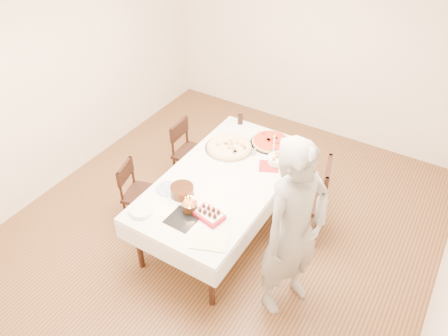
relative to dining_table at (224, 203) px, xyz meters
The scene contains 23 objects.
floor 0.38m from the dining_table, 47.00° to the right, with size 5.00×5.00×0.00m, color #4F2C1B.
wall_back 2.68m from the dining_table, 89.85° to the left, with size 4.50×0.04×2.70m, color silver.
wall_front 2.69m from the dining_table, 89.85° to the right, with size 4.50×0.04×2.70m, color silver.
wall_left 2.45m from the dining_table, behind, with size 0.04×5.00×2.70m, color silver.
dining_table is the anchor object (origin of this frame).
chair_right_savory 0.86m from the dining_table, 26.76° to the left, with size 0.52×0.52×1.02m, color black, non-canonical shape.
chair_left_savory 0.94m from the dining_table, 146.63° to the left, with size 0.43×0.43×0.84m, color black, non-canonical shape.
chair_left_dessert 0.93m from the dining_table, 155.73° to the right, with size 0.41×0.41×0.79m, color black, non-canonical shape.
person 1.26m from the dining_table, 26.37° to the right, with size 0.68×0.45×1.88m, color #A29E99.
pizza_white 0.65m from the dining_table, 114.81° to the left, with size 0.56×0.56×0.04m, color beige.
pizza_pepperoni 0.91m from the dining_table, 80.02° to the left, with size 0.47×0.47×0.04m, color red.
red_placemat 0.64m from the dining_table, 51.74° to the left, with size 0.21×0.21×0.01m, color #B21E1E.
pasta_bowl 0.76m from the dining_table, 54.71° to the left, with size 0.21×0.21×0.07m, color white.
taper_candle 0.85m from the dining_table, 66.95° to the left, with size 0.06×0.06×0.28m, color white.
shaker_pair 0.65m from the dining_table, 80.82° to the left, with size 0.07×0.07×0.08m, color white, non-canonical shape.
cola_glass 1.14m from the dining_table, 110.46° to the left, with size 0.07×0.07×0.12m, color black.
layer_cake 0.67m from the dining_table, 113.81° to the right, with size 0.30×0.30×0.12m, color black.
cake_board 0.82m from the dining_table, 90.93° to the right, with size 0.27×0.27×0.01m, color black.
birthday_cake 0.76m from the dining_table, 91.64° to the right, with size 0.15×0.15×0.15m, color #391E0F.
strawberry_box 0.73m from the dining_table, 71.80° to the right, with size 0.28×0.18×0.07m, color maroon, non-canonical shape.
box_lid 0.98m from the dining_table, 66.92° to the right, with size 0.33×0.22×0.03m, color beige.
plate_stack 1.03m from the dining_table, 114.99° to the right, with size 0.23×0.23×0.05m, color white.
china_plate 0.72m from the dining_table, 130.54° to the right, with size 0.23×0.23×0.01m, color white.
Camera 1 is at (1.83, -3.00, 3.72)m, focal length 35.00 mm.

